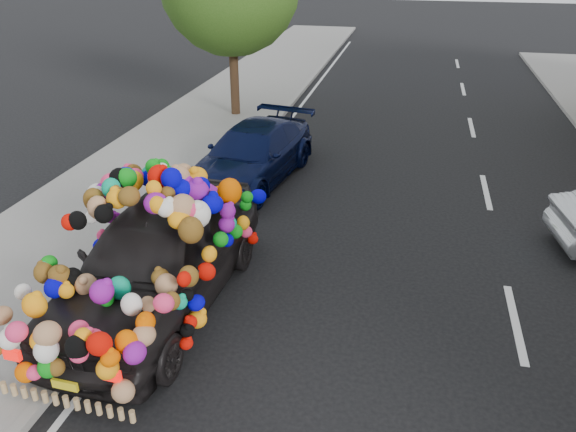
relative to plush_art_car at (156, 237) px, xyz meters
name	(u,v)px	position (x,y,z in m)	size (l,w,h in m)	color
ground	(283,293)	(1.80, 0.67, -1.19)	(100.00, 100.00, 0.00)	black
sidewalk	(49,260)	(-2.50, 0.67, -1.13)	(4.00, 60.00, 0.12)	gray
kerb	(150,273)	(-0.55, 0.67, -1.12)	(0.15, 60.00, 0.13)	gray
lane_markings	(515,322)	(5.40, 0.67, -1.18)	(6.00, 50.00, 0.01)	silver
plush_art_car	(156,237)	(0.00, 0.00, 0.00)	(2.54, 5.15, 2.30)	black
navy_sedan	(252,154)	(0.00, 5.17, -0.54)	(1.81, 4.46, 1.30)	black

